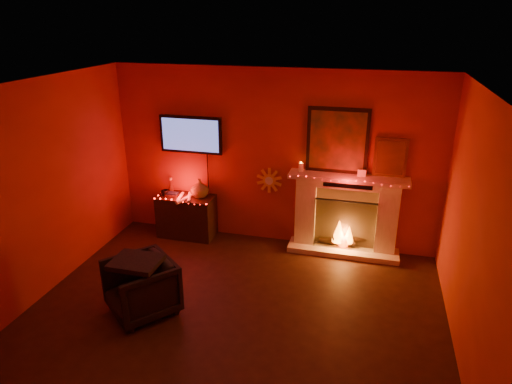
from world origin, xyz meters
TOP-DOWN VIEW (x-y plane):
  - room at (0.00, 0.00)m, footprint 5.00×5.00m
  - fireplace at (1.14, 2.39)m, footprint 1.72×0.40m
  - tv at (-1.30, 2.45)m, footprint 1.00×0.07m
  - sunburst_clock at (-0.05, 2.48)m, footprint 0.40×0.03m
  - console_table at (-1.35, 2.26)m, footprint 0.90×0.58m
  - armchair at (-1.09, 0.20)m, footprint 1.05×1.05m

SIDE VIEW (x-z plane):
  - armchair at x=-1.09m, z-range 0.00..0.69m
  - console_table at x=-1.35m, z-range -0.10..0.88m
  - fireplace at x=1.14m, z-range -0.37..1.81m
  - sunburst_clock at x=-0.05m, z-range 0.80..1.20m
  - room at x=0.00m, z-range -1.15..3.85m
  - tv at x=-1.30m, z-range 1.03..2.27m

